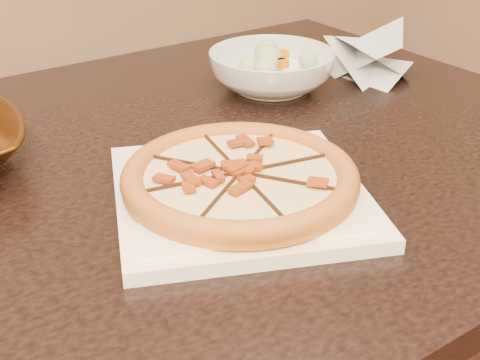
{
  "coord_description": "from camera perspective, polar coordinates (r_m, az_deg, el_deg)",
  "views": [
    {
      "loc": [
        -0.24,
        -0.77,
        1.17
      ],
      "look_at": [
        0.1,
        -0.12,
        0.78
      ],
      "focal_mm": 50.0,
      "sensor_mm": 36.0,
      "label": 1
    }
  ],
  "objects": [
    {
      "name": "salad_bowl",
      "position": [
        1.2,
        2.71,
        9.29
      ],
      "size": [
        0.26,
        0.26,
        0.07
      ],
      "primitive_type": "imported",
      "rotation": [
        0.0,
        0.0,
        -0.18
      ],
      "color": "white",
      "rests_on": "dining_table"
    },
    {
      "name": "salad",
      "position": [
        1.18,
        2.78,
        11.69
      ],
      "size": [
        0.09,
        0.12,
        0.04
      ],
      "color": "#BCD087",
      "rests_on": "salad_bowl"
    },
    {
      "name": "plate",
      "position": [
        0.83,
        -0.0,
        -1.18
      ],
      "size": [
        0.38,
        0.38,
        0.02
      ],
      "color": "white",
      "rests_on": "dining_table"
    },
    {
      "name": "dining_table",
      "position": [
        0.97,
        -10.08,
        -4.35
      ],
      "size": [
        1.61,
        1.15,
        0.75
      ],
      "color": "black",
      "rests_on": "floor"
    },
    {
      "name": "cling_film",
      "position": [
        1.31,
        10.74,
        9.98
      ],
      "size": [
        0.16,
        0.14,
        0.05
      ],
      "primitive_type": null,
      "rotation": [
        0.0,
        0.0,
        0.12
      ],
      "color": "silver",
      "rests_on": "dining_table"
    },
    {
      "name": "pizza",
      "position": [
        0.82,
        -0.0,
        0.24
      ],
      "size": [
        0.29,
        0.29,
        0.03
      ],
      "color": "#C2742C",
      "rests_on": "plate"
    }
  ]
}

